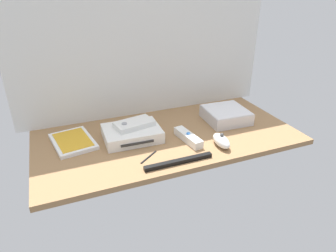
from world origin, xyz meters
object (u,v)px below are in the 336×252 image
at_px(game_case, 73,141).
at_px(sensor_bar, 179,162).
at_px(game_console, 132,133).
at_px(remote_nunchuk, 221,141).
at_px(stylus_pen, 149,156).
at_px(remote_wand, 188,137).
at_px(remote_classic_pad, 134,124).
at_px(mini_computer, 226,115).

distance_m(game_case, sensor_bar, 0.41).
bearing_deg(game_console, remote_nunchuk, -29.31).
distance_m(game_console, stylus_pen, 0.15).
height_order(remote_wand, sensor_bar, remote_wand).
relative_size(game_console, remote_nunchuk, 2.11).
bearing_deg(game_console, remote_wand, -25.20).
distance_m(game_case, remote_classic_pad, 0.23).
xyz_separation_m(mini_computer, game_case, (-0.63, 0.04, -0.02)).
height_order(mini_computer, game_case, mini_computer).
distance_m(game_console, remote_nunchuk, 0.33).
bearing_deg(stylus_pen, game_console, 95.49).
height_order(remote_nunchuk, sensor_bar, remote_nunchuk).
bearing_deg(game_case, mini_computer, -13.24).
bearing_deg(mini_computer, remote_classic_pad, 179.10).
relative_size(sensor_bar, stylus_pen, 2.67).
distance_m(game_case, remote_wand, 0.43).
relative_size(mini_computer, game_case, 0.85).
relative_size(remote_classic_pad, sensor_bar, 0.65).
height_order(mini_computer, sensor_bar, mini_computer).
bearing_deg(game_case, stylus_pen, -50.45).
height_order(game_console, remote_nunchuk, remote_nunchuk).
xyz_separation_m(game_console, stylus_pen, (0.01, -0.15, -0.02)).
height_order(game_console, game_case, game_console).
height_order(mini_computer, stylus_pen, mini_computer).
relative_size(remote_wand, remote_classic_pad, 0.97).
bearing_deg(remote_wand, sensor_bar, -134.48).
height_order(game_console, mini_computer, mini_computer).
relative_size(mini_computer, stylus_pen, 1.98).
bearing_deg(game_case, sensor_bar, -50.68).
distance_m(remote_wand, sensor_bar, 0.16).
bearing_deg(remote_classic_pad, game_console, -149.01).
distance_m(remote_wand, stylus_pen, 0.18).
xyz_separation_m(game_console, remote_classic_pad, (0.01, 0.01, 0.03)).
bearing_deg(remote_classic_pad, game_case, 160.23).
xyz_separation_m(game_case, remote_classic_pad, (0.23, -0.04, 0.05)).
bearing_deg(sensor_bar, remote_wand, 53.44).
height_order(game_case, stylus_pen, game_case).
bearing_deg(remote_wand, remote_nunchuk, -46.27).
relative_size(game_console, stylus_pen, 2.40).
bearing_deg(sensor_bar, remote_classic_pad, 109.44).
xyz_separation_m(remote_wand, remote_classic_pad, (-0.18, 0.11, 0.04)).
bearing_deg(game_console, sensor_bar, -64.80).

